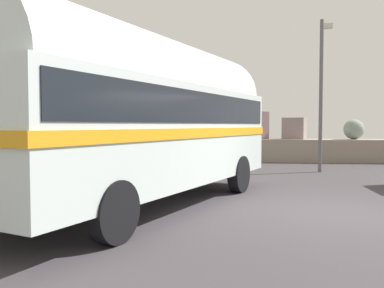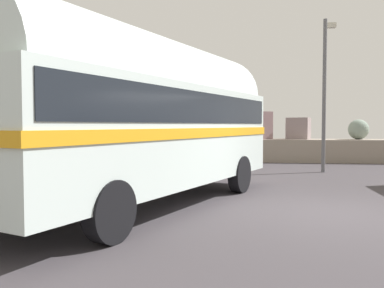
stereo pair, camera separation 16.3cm
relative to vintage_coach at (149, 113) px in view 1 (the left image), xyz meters
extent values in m
cube|color=#3D383D|center=(3.76, -0.28, -2.04)|extent=(32.00, 26.00, 0.02)
cube|color=gray|center=(3.76, 11.52, -1.50)|extent=(31.36, 1.80, 1.10)
sphere|color=gray|center=(-9.32, 11.33, -0.26)|extent=(1.38, 1.38, 1.38)
sphere|color=gray|center=(-6.18, 11.28, -0.27)|extent=(1.36, 1.36, 1.36)
sphere|color=gray|center=(-3.19, 11.26, -0.33)|extent=(1.24, 1.24, 1.24)
cube|color=gray|center=(0.04, 12.04, -0.44)|extent=(1.43, 1.43, 1.01)
cube|color=gray|center=(2.66, 11.57, -0.28)|extent=(1.81, 1.79, 1.34)
cube|color=gray|center=(4.82, 11.73, -0.43)|extent=(1.30, 1.23, 1.05)
sphere|color=gray|center=(7.62, 11.62, -0.47)|extent=(0.96, 0.96, 0.96)
cylinder|color=black|center=(-0.07, 2.82, -1.55)|extent=(0.61, 1.00, 0.96)
cylinder|color=black|center=(1.98, 2.01, -1.55)|extent=(0.61, 1.00, 0.96)
cylinder|color=black|center=(-1.98, -2.02, -1.55)|extent=(0.61, 1.00, 0.96)
cylinder|color=black|center=(0.07, -2.83, -1.55)|extent=(0.61, 1.00, 0.96)
cube|color=silver|center=(0.00, 0.00, -0.48)|extent=(5.32, 8.69, 2.10)
cylinder|color=silver|center=(0.00, 0.00, 0.57)|extent=(5.01, 8.31, 2.20)
cube|color=orange|center=(0.00, 0.00, -0.42)|extent=(5.39, 8.79, 0.20)
cube|color=black|center=(0.00, 0.00, 0.10)|extent=(5.23, 8.40, 0.64)
cube|color=silver|center=(1.57, 3.97, -1.35)|extent=(2.18, 0.99, 0.28)
cylinder|color=#5B5B60|center=(5.08, 6.98, 0.80)|extent=(0.14, 0.14, 5.70)
cube|color=beige|center=(5.37, 7.58, 3.55)|extent=(0.44, 0.24, 0.18)
camera|label=1|loc=(1.83, -8.64, -0.26)|focal=37.91mm
camera|label=2|loc=(1.99, -8.62, -0.26)|focal=37.91mm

